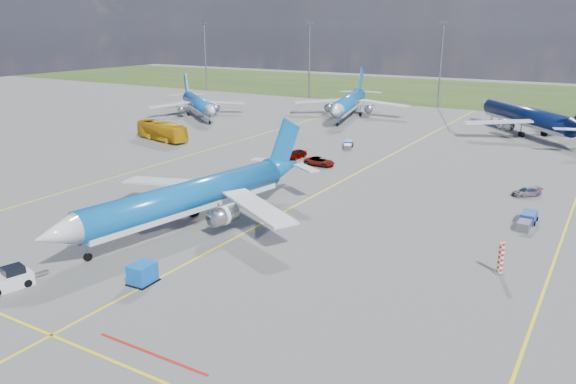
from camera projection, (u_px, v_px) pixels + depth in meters
The scene contains 17 objects.
ground at pixel (219, 246), 57.50m from camera, with size 400.00×400.00×0.00m, color #5A5A57.
grass_strip at pixel (504, 95), 180.82m from camera, with size 400.00×80.00×0.01m, color #2D4719.
taxiway_lines at pixel (339, 183), 80.19m from camera, with size 60.25×160.00×0.02m.
floodlight_masts at pixel (521, 63), 139.41m from camera, with size 202.20×0.50×22.70m.
warning_post at pixel (501, 258), 50.87m from camera, with size 0.50×0.50×3.00m, color red.
bg_jet_nw at pixel (199, 116), 138.34m from camera, with size 26.36×34.60×9.06m, color #0B5AA7, non-canonical shape.
bg_jet_nnw at pixel (348, 117), 137.09m from camera, with size 30.42×39.93×10.46m, color #0B5AA7, non-canonical shape.
bg_jet_n at pixel (525, 134), 116.11m from camera, with size 30.93×40.59×10.63m, color #07153E, non-canonical shape.
main_airliner at pixel (190, 226), 63.21m from camera, with size 28.97×38.03×9.96m, color #0B5AA7, non-canonical shape.
pushback_tug at pixel (9, 280), 48.30m from camera, with size 2.85×5.51×1.83m.
uld_container at pixel (143, 273), 49.16m from camera, with size 1.78×2.22×1.78m, color blue.
apron_bus at pixel (162, 131), 109.44m from camera, with size 3.04×12.99×3.62m, color #D39C0C.
service_car_a at pixel (297, 154), 94.98m from camera, with size 1.76×4.38×1.49m, color #999999.
service_car_b at pixel (319, 161), 90.01m from camera, with size 2.32×5.03×1.40m, color #999999.
service_car_c at pixel (526, 192), 74.16m from camera, with size 1.58×3.89×1.13m, color #999999.
baggage_tug_w at pixel (527, 220), 63.48m from camera, with size 1.60×5.44×1.22m.
baggage_tug_c at pixel (348, 145), 103.29m from camera, with size 3.12×5.29×1.15m.
Camera 1 is at (33.51, -42.27, 21.86)m, focal length 35.00 mm.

